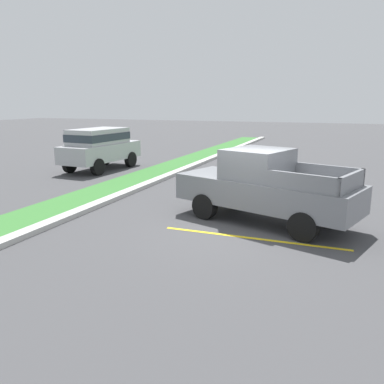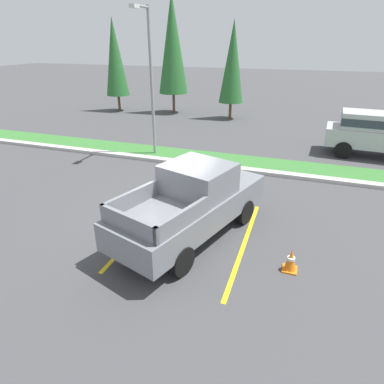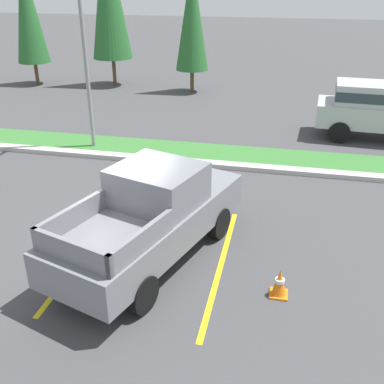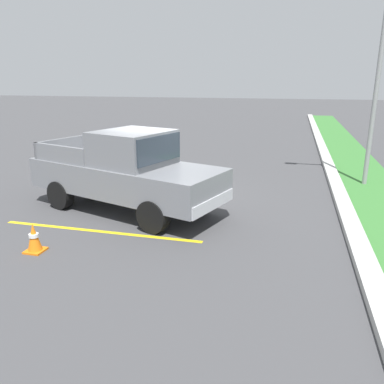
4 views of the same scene
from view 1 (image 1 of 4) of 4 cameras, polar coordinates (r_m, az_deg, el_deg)
name	(u,v)px [view 1 (image 1 of 4)]	position (r m, az deg, el deg)	size (l,w,h in m)	color
ground_plane	(238,229)	(11.00, 6.59, -5.31)	(120.00, 120.00, 0.00)	#424244
parking_line_near	(253,238)	(10.34, 8.70, -6.56)	(0.12, 4.80, 0.01)	yellow
parking_line_far	(274,209)	(13.25, 11.67, -2.34)	(0.12, 4.80, 0.01)	yellow
curb_strip	(85,209)	(13.10, -15.06, -2.38)	(56.00, 0.40, 0.15)	#B2B2AD
grass_median	(57,207)	(13.78, -18.75, -2.08)	(56.00, 1.80, 0.06)	#387533
pickup_truck_main	(265,187)	(11.55, 10.36, 0.77)	(3.43, 5.55, 2.10)	black
suv_distant	(100,146)	(20.82, -13.07, 6.48)	(4.71, 2.19, 2.10)	black
traffic_cone	(302,194)	(14.33, 15.51, -0.23)	(0.36, 0.36, 0.60)	orange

